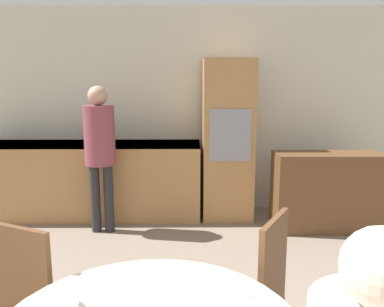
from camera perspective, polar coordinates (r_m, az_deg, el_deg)
wall_back at (r=4.87m, az=0.59°, el=6.54°), size 6.91×0.05×2.60m
kitchen_counter at (r=4.80m, az=-14.86°, el=-3.76°), size 2.64×0.60×0.93m
oven_unit at (r=4.60m, az=5.41°, el=2.06°), size 0.60×0.59×1.93m
sideboard at (r=4.51m, az=19.88°, el=-5.45°), size 1.20×0.45×0.88m
chair_far_right at (r=2.13m, az=9.69°, el=-20.27°), size 0.55×0.55×0.96m
person_standing at (r=4.17m, az=-13.88°, el=1.53°), size 0.33×0.33×1.62m
bowl_near at (r=1.59m, az=-19.53°, el=-21.09°), size 0.14×0.14×0.04m
salt_shaker at (r=1.49m, az=8.99°, el=-21.67°), size 0.03×0.03×0.09m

